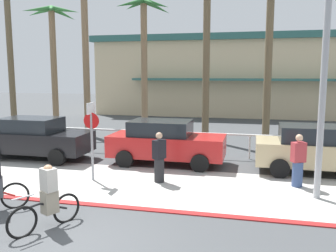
% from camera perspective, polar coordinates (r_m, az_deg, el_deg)
% --- Properties ---
extents(ground_plane, '(80.00, 80.00, 0.00)m').
position_cam_1_polar(ground_plane, '(17.20, 0.36, -3.42)').
color(ground_plane, '#424447').
extents(sidewalk_strip, '(44.00, 4.00, 0.02)m').
position_cam_1_polar(sidewalk_strip, '(11.79, -6.03, -8.95)').
color(sidewalk_strip, beige).
rests_on(sidewalk_strip, ground).
extents(curb_paint, '(44.00, 0.24, 0.03)m').
position_cam_1_polar(curb_paint, '(10.02, -9.88, -12.16)').
color(curb_paint, maroon).
rests_on(curb_paint, ground).
extents(building_backdrop, '(24.59, 13.21, 6.50)m').
position_cam_1_polar(building_backdrop, '(34.32, 11.78, 7.77)').
color(building_backdrop, beige).
rests_on(building_backdrop, ground).
extents(rail_fence, '(22.04, 0.08, 1.04)m').
position_cam_1_polar(rail_fence, '(15.61, -0.87, -1.48)').
color(rail_fence, white).
rests_on(rail_fence, ground).
extents(stop_sign_bike_lane, '(0.52, 0.56, 2.56)m').
position_cam_1_polar(stop_sign_bike_lane, '(11.96, -11.86, -0.63)').
color(stop_sign_bike_lane, gray).
rests_on(stop_sign_bike_lane, ground).
extents(streetlight_curb, '(0.24, 2.54, 7.50)m').
position_cam_1_polar(streetlight_curb, '(10.48, 23.69, 11.87)').
color(streetlight_curb, '#9EA0A5').
rests_on(streetlight_curb, ground).
extents(palm_tree_0, '(3.20, 3.56, 9.17)m').
position_cam_1_polar(palm_tree_0, '(24.65, -23.72, 15.04)').
color(palm_tree_0, brown).
rests_on(palm_tree_0, ground).
extents(palm_tree_1, '(3.28, 3.34, 7.37)m').
position_cam_1_polar(palm_tree_1, '(23.01, -17.58, 12.71)').
color(palm_tree_1, '#846B4C').
rests_on(palm_tree_1, ground).
extents(palm_tree_2, '(2.75, 3.10, 9.39)m').
position_cam_1_polar(palm_tree_2, '(21.00, -12.98, 17.22)').
color(palm_tree_2, '#846B4C').
rests_on(palm_tree_2, ground).
extents(palm_tree_3, '(2.95, 3.02, 7.56)m').
position_cam_1_polar(palm_tree_3, '(20.81, -3.73, 13.96)').
color(palm_tree_3, '#846B4C').
rests_on(palm_tree_3, ground).
extents(palm_tree_5, '(3.22, 2.68, 8.19)m').
position_cam_1_polar(palm_tree_5, '(18.70, 15.75, 15.97)').
color(palm_tree_5, brown).
rests_on(palm_tree_5, ground).
extents(car_black_1, '(4.40, 2.02, 1.69)m').
position_cam_1_polar(car_black_1, '(15.84, -20.02, -1.74)').
color(car_black_1, black).
rests_on(car_black_1, ground).
extents(car_red_2, '(4.40, 2.02, 1.69)m').
position_cam_1_polar(car_red_2, '(14.03, -0.38, -2.49)').
color(car_red_2, red).
rests_on(car_red_2, ground).
extents(car_tan_3, '(4.40, 2.02, 1.69)m').
position_cam_1_polar(car_tan_3, '(13.72, 22.57, -3.38)').
color(car_tan_3, tan).
rests_on(car_tan_3, ground).
extents(cyclist_black_1, '(0.90, 1.64, 1.50)m').
position_cam_1_polar(cyclist_black_1, '(8.79, -18.33, -10.75)').
color(cyclist_black_1, black).
rests_on(cyclist_black_1, ground).
extents(pedestrian_0, '(0.47, 0.43, 1.65)m').
position_cam_1_polar(pedestrian_0, '(11.92, 19.67, -5.46)').
color(pedestrian_0, '#384C7A').
rests_on(pedestrian_0, ground).
extents(pedestrian_1, '(0.43, 0.48, 1.64)m').
position_cam_1_polar(pedestrian_1, '(11.69, -1.39, -5.27)').
color(pedestrian_1, '#232326').
rests_on(pedestrian_1, ground).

